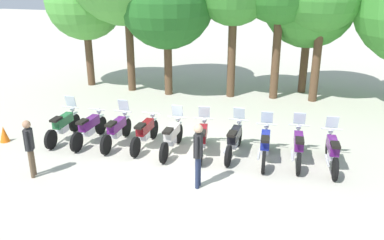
# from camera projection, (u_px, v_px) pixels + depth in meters

# --- Properties ---
(ground_plane) EXTENTS (80.00, 80.00, 0.00)m
(ground_plane) POSITION_uv_depth(u_px,v_px,m) (188.00, 152.00, 12.98)
(ground_plane) COLOR #BCB7A8
(motorcycle_0) EXTENTS (0.62, 2.19, 1.37)m
(motorcycle_0) POSITION_uv_depth(u_px,v_px,m) (63.00, 125.00, 13.77)
(motorcycle_0) COLOR black
(motorcycle_0) RESTS_ON ground_plane
(motorcycle_1) EXTENTS (0.62, 2.19, 0.99)m
(motorcycle_1) POSITION_uv_depth(u_px,v_px,m) (89.00, 128.00, 13.55)
(motorcycle_1) COLOR black
(motorcycle_1) RESTS_ON ground_plane
(motorcycle_2) EXTENTS (0.62, 2.19, 1.37)m
(motorcycle_2) POSITION_uv_depth(u_px,v_px,m) (117.00, 130.00, 13.37)
(motorcycle_2) COLOR black
(motorcycle_2) RESTS_ON ground_plane
(motorcycle_3) EXTENTS (0.62, 2.19, 0.99)m
(motorcycle_3) POSITION_uv_depth(u_px,v_px,m) (145.00, 132.00, 13.19)
(motorcycle_3) COLOR black
(motorcycle_3) RESTS_ON ground_plane
(motorcycle_4) EXTENTS (0.62, 2.19, 1.37)m
(motorcycle_4) POSITION_uv_depth(u_px,v_px,m) (172.00, 136.00, 12.82)
(motorcycle_4) COLOR black
(motorcycle_4) RESTS_ON ground_plane
(motorcycle_5) EXTENTS (0.65, 2.17, 1.37)m
(motorcycle_5) POSITION_uv_depth(u_px,v_px,m) (202.00, 138.00, 12.69)
(motorcycle_5) COLOR black
(motorcycle_5) RESTS_ON ground_plane
(motorcycle_6) EXTENTS (0.62, 2.19, 1.37)m
(motorcycle_6) POSITION_uv_depth(u_px,v_px,m) (234.00, 139.00, 12.60)
(motorcycle_6) COLOR black
(motorcycle_6) RESTS_ON ground_plane
(motorcycle_7) EXTENTS (0.62, 2.19, 1.37)m
(motorcycle_7) POSITION_uv_depth(u_px,v_px,m) (265.00, 145.00, 12.23)
(motorcycle_7) COLOR black
(motorcycle_7) RESTS_ON ground_plane
(motorcycle_8) EXTENTS (0.62, 2.19, 1.37)m
(motorcycle_8) POSITION_uv_depth(u_px,v_px,m) (298.00, 146.00, 12.14)
(motorcycle_8) COLOR black
(motorcycle_8) RESTS_ON ground_plane
(motorcycle_9) EXTENTS (0.62, 2.19, 1.37)m
(motorcycle_9) POSITION_uv_depth(u_px,v_px,m) (332.00, 150.00, 11.84)
(motorcycle_9) COLOR black
(motorcycle_9) RESTS_ON ground_plane
(person_0) EXTENTS (0.24, 0.40, 1.79)m
(person_0) POSITION_uv_depth(u_px,v_px,m) (198.00, 151.00, 10.54)
(person_0) COLOR #232D4C
(person_0) RESTS_ON ground_plane
(person_1) EXTENTS (0.28, 0.40, 1.67)m
(person_1) POSITION_uv_depth(u_px,v_px,m) (29.00, 144.00, 11.12)
(person_1) COLOR brown
(person_1) RESTS_ON ground_plane
(tree_0) EXTENTS (3.65, 3.65, 5.89)m
(tree_0) POSITION_uv_depth(u_px,v_px,m) (84.00, 1.00, 19.07)
(tree_0) COLOR brown
(tree_0) RESTS_ON ground_plane
(tree_2) EXTENTS (4.17, 4.17, 6.28)m
(tree_2) POSITION_uv_depth(u_px,v_px,m) (167.00, 1.00, 17.50)
(tree_2) COLOR brown
(tree_2) RESTS_ON ground_plane
(tree_5) EXTENTS (4.19, 4.19, 6.29)m
(tree_5) POSITION_uv_depth(u_px,v_px,m) (310.00, 0.00, 17.83)
(tree_5) COLOR brown
(tree_5) RESTS_ON ground_plane
(traffic_cone) EXTENTS (0.32, 0.32, 0.55)m
(traffic_cone) POSITION_uv_depth(u_px,v_px,m) (4.00, 134.00, 13.64)
(traffic_cone) COLOR orange
(traffic_cone) RESTS_ON ground_plane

